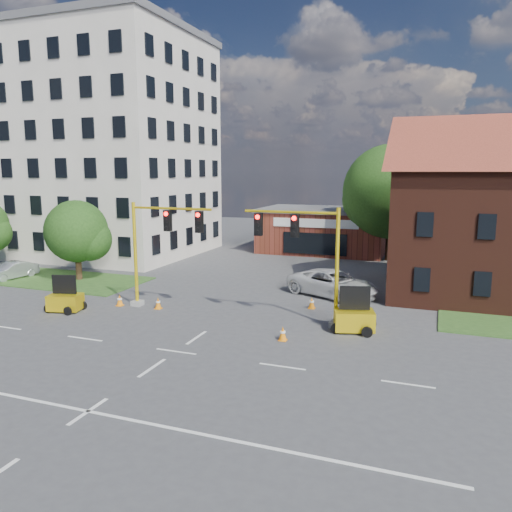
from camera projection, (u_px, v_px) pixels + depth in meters
name	position (u px, v px, depth m)	size (l,w,h in m)	color
ground	(176.00, 352.00, 22.38)	(120.00, 120.00, 0.00)	#454547
grass_verge_nw	(12.00, 275.00, 38.46)	(22.00, 6.00, 0.08)	#2C4F1D
lane_markings	(138.00, 377.00, 19.61)	(60.00, 36.00, 0.01)	white
office_block	(102.00, 146.00, 47.71)	(18.40, 15.40, 20.60)	beige
brick_shop	(324.00, 230.00, 49.72)	(12.40, 8.40, 4.30)	maroon
tree_large	(395.00, 195.00, 44.03)	(8.77, 8.35, 10.32)	#372614
tree_nw_front	(80.00, 233.00, 36.27)	(4.75, 4.52, 5.90)	#372614
signal_mast_west	(159.00, 242.00, 28.74)	(5.30, 0.60, 6.20)	gray
signal_mast_east	(306.00, 251.00, 25.76)	(5.30, 0.60, 6.20)	gray
trailer_west	(65.00, 300.00, 28.67)	(2.03, 1.61, 2.04)	yellow
trailer_east	(354.00, 318.00, 25.06)	(2.25, 1.80, 2.23)	yellow
cone_a	(120.00, 300.00, 29.88)	(0.40, 0.40, 0.70)	orange
cone_b	(158.00, 303.00, 29.21)	(0.40, 0.40, 0.70)	orange
cone_c	(283.00, 334.00, 23.78)	(0.40, 0.40, 0.70)	orange
cone_d	(312.00, 303.00, 29.27)	(0.40, 0.40, 0.70)	orange
pickup_white	(333.00, 283.00, 32.09)	(2.77, 6.01, 1.67)	white
sedan_silver_front	(11.00, 271.00, 37.11)	(1.36, 3.90, 1.28)	#B1B4B9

